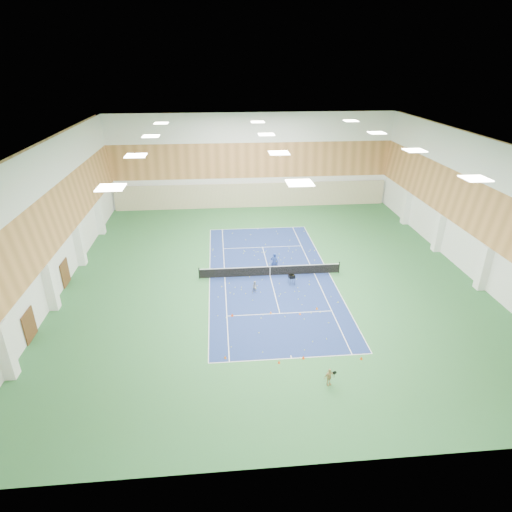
# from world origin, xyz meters

# --- Properties ---
(ground) EXTENTS (40.00, 40.00, 0.00)m
(ground) POSITION_xyz_m (0.00, 0.00, 0.00)
(ground) COLOR #296132
(ground) RESTS_ON ground
(room_shell) EXTENTS (36.00, 40.00, 12.00)m
(room_shell) POSITION_xyz_m (0.00, 0.00, 6.00)
(room_shell) COLOR white
(room_shell) RESTS_ON ground
(wood_cladding) EXTENTS (36.00, 40.00, 8.00)m
(wood_cladding) POSITION_xyz_m (0.00, 0.00, 8.00)
(wood_cladding) COLOR #BE7F46
(wood_cladding) RESTS_ON room_shell
(ceiling_light_grid) EXTENTS (21.40, 25.40, 0.06)m
(ceiling_light_grid) POSITION_xyz_m (0.00, 0.00, 11.92)
(ceiling_light_grid) COLOR white
(ceiling_light_grid) RESTS_ON room_shell
(court_surface) EXTENTS (10.97, 23.77, 0.01)m
(court_surface) POSITION_xyz_m (0.00, 0.00, 0.01)
(court_surface) COLOR navy
(court_surface) RESTS_ON ground
(tennis_balls_scatter) EXTENTS (10.57, 22.77, 0.07)m
(tennis_balls_scatter) POSITION_xyz_m (0.00, 0.00, 0.05)
(tennis_balls_scatter) COLOR #CDE527
(tennis_balls_scatter) RESTS_ON ground
(tennis_net) EXTENTS (12.80, 0.10, 1.10)m
(tennis_net) POSITION_xyz_m (0.00, 0.00, 0.55)
(tennis_net) COLOR black
(tennis_net) RESTS_ON ground
(back_curtain) EXTENTS (35.40, 0.16, 3.20)m
(back_curtain) POSITION_xyz_m (0.00, 19.75, 1.60)
(back_curtain) COLOR #C6B793
(back_curtain) RESTS_ON ground
(door_left_a) EXTENTS (0.08, 1.80, 2.20)m
(door_left_a) POSITION_xyz_m (-17.92, -8.00, 1.10)
(door_left_a) COLOR #593319
(door_left_a) RESTS_ON ground
(door_left_b) EXTENTS (0.08, 1.80, 2.20)m
(door_left_b) POSITION_xyz_m (-17.92, 0.00, 1.10)
(door_left_b) COLOR #593319
(door_left_b) RESTS_ON ground
(coach) EXTENTS (0.78, 0.62, 1.88)m
(coach) POSITION_xyz_m (0.49, 0.81, 0.94)
(coach) COLOR navy
(coach) RESTS_ON ground
(child_court) EXTENTS (0.63, 0.57, 1.06)m
(child_court) POSITION_xyz_m (-1.63, -2.94, 0.53)
(child_court) COLOR gray
(child_court) RESTS_ON ground
(child_apron) EXTENTS (0.75, 0.53, 1.18)m
(child_apron) POSITION_xyz_m (1.82, -14.54, 0.59)
(child_apron) COLOR tan
(child_apron) RESTS_ON ground
(ball_cart) EXTENTS (0.63, 0.63, 0.91)m
(ball_cart) POSITION_xyz_m (1.68, -1.76, 0.45)
(ball_cart) COLOR black
(ball_cart) RESTS_ON ground
(cone_svc_a) EXTENTS (0.22, 0.22, 0.24)m
(cone_svc_a) POSITION_xyz_m (-3.70, -6.42, 0.12)
(cone_svc_a) COLOR #EA430C
(cone_svc_a) RESTS_ON ground
(cone_svc_b) EXTENTS (0.18, 0.18, 0.20)m
(cone_svc_b) POSITION_xyz_m (-0.70, -6.33, 0.10)
(cone_svc_b) COLOR orange
(cone_svc_b) RESTS_ON ground
(cone_svc_c) EXTENTS (0.17, 0.17, 0.19)m
(cone_svc_c) POSITION_xyz_m (1.53, -6.67, 0.09)
(cone_svc_c) COLOR #FF590D
(cone_svc_c) RESTS_ON ground
(cone_svc_d) EXTENTS (0.20, 0.20, 0.22)m
(cone_svc_d) POSITION_xyz_m (3.01, -6.04, 0.11)
(cone_svc_d) COLOR orange
(cone_svc_d) RESTS_ON ground
(cone_base_a) EXTENTS (0.18, 0.18, 0.20)m
(cone_base_a) POSITION_xyz_m (-4.37, -11.47, 0.10)
(cone_base_a) COLOR orange
(cone_base_a) RESTS_ON ground
(cone_base_b) EXTENTS (0.18, 0.18, 0.20)m
(cone_base_b) POSITION_xyz_m (-0.89, -12.27, 0.10)
(cone_base_b) COLOR #FF430D
(cone_base_b) RESTS_ON ground
(cone_base_c) EXTENTS (0.20, 0.20, 0.23)m
(cone_base_c) POSITION_xyz_m (0.78, -11.97, 0.11)
(cone_base_c) COLOR #E4430C
(cone_base_c) RESTS_ON ground
(cone_base_d) EXTENTS (0.20, 0.20, 0.22)m
(cone_base_d) POSITION_xyz_m (4.58, -12.37, 0.11)
(cone_base_d) COLOR #EB4D0C
(cone_base_d) RESTS_ON ground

